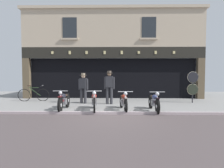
% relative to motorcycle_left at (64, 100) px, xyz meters
% --- Properties ---
extents(ground, '(23.68, 22.00, 0.18)m').
position_rel_motorcycle_left_xyz_m(ground, '(2.11, -1.91, -0.47)').
color(ground, gray).
extents(shop_facade, '(11.98, 4.42, 5.89)m').
position_rel_motorcycle_left_xyz_m(shop_facade, '(2.11, 6.11, 1.21)').
color(shop_facade, black).
rests_on(shop_facade, ground).
extents(motorcycle_left, '(0.62, 2.09, 0.93)m').
position_rel_motorcycle_left_xyz_m(motorcycle_left, '(0.00, 0.00, 0.00)').
color(motorcycle_left, black).
rests_on(motorcycle_left, ground).
extents(motorcycle_center_left, '(0.62, 2.06, 0.93)m').
position_rel_motorcycle_left_xyz_m(motorcycle_center_left, '(1.36, -0.08, 0.00)').
color(motorcycle_center_left, black).
rests_on(motorcycle_center_left, ground).
extents(motorcycle_center, '(0.62, 2.04, 0.91)m').
position_rel_motorcycle_left_xyz_m(motorcycle_center, '(2.65, -0.03, -0.02)').
color(motorcycle_center, black).
rests_on(motorcycle_center, ground).
extents(motorcycle_center_right, '(0.62, 2.00, 0.91)m').
position_rel_motorcycle_left_xyz_m(motorcycle_center_right, '(3.97, -0.16, -0.01)').
color(motorcycle_center_right, black).
rests_on(motorcycle_center_right, ground).
extents(salesman_left, '(0.55, 0.35, 1.65)m').
position_rel_motorcycle_left_xyz_m(salesman_left, '(0.54, 2.05, 0.48)').
color(salesman_left, '#2D2D33').
rests_on(salesman_left, ground).
extents(shopkeeper_center, '(0.56, 0.36, 1.77)m').
position_rel_motorcycle_left_xyz_m(shopkeeper_center, '(1.96, 1.86, 0.55)').
color(shopkeeper_center, '#2D2D33').
rests_on(shopkeeper_center, ground).
extents(tyre_sign_pole, '(0.62, 0.06, 1.73)m').
position_rel_motorcycle_left_xyz_m(tyre_sign_pole, '(6.58, 2.43, 0.62)').
color(tyre_sign_pole, '#232328').
rests_on(tyre_sign_pole, ground).
extents(advert_board_near, '(0.64, 0.03, 1.01)m').
position_rel_motorcycle_left_xyz_m(advert_board_near, '(-0.98, 4.47, 1.23)').
color(advert_board_near, beige).
extents(advert_board_far, '(0.65, 0.03, 1.08)m').
position_rel_motorcycle_left_xyz_m(advert_board_far, '(-2.03, 4.47, 1.11)').
color(advert_board_far, silver).
extents(leaning_bicycle, '(1.78, 0.50, 0.96)m').
position_rel_motorcycle_left_xyz_m(leaning_bicycle, '(-2.55, 2.92, -0.05)').
color(leaning_bicycle, black).
rests_on(leaning_bicycle, ground).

